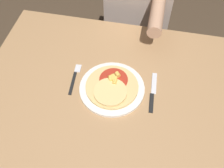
{
  "coord_description": "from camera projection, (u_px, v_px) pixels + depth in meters",
  "views": [
    {
      "loc": [
        0.17,
        -0.66,
        1.77
      ],
      "look_at": [
        0.03,
        0.01,
        0.81
      ],
      "focal_mm": 42.0,
      "sensor_mm": 36.0,
      "label": 1
    }
  ],
  "objects": [
    {
      "name": "ground_plane",
      "position": [
        107.0,
        152.0,
        1.83
      ],
      "size": [
        8.0,
        8.0,
        0.0
      ],
      "primitive_type": "plane",
      "color": "#423323"
    },
    {
      "name": "dining_table",
      "position": [
        105.0,
        102.0,
        1.3
      ],
      "size": [
        1.18,
        0.91,
        0.77
      ],
      "color": "#9E754C",
      "rests_on": "ground_plane"
    },
    {
      "name": "plate",
      "position": [
        112.0,
        88.0,
        1.2
      ],
      "size": [
        0.3,
        0.3,
        0.01
      ],
      "color": "silver",
      "rests_on": "dining_table"
    },
    {
      "name": "pizza",
      "position": [
        112.0,
        87.0,
        1.18
      ],
      "size": [
        0.24,
        0.24,
        0.04
      ],
      "color": "tan",
      "rests_on": "plate"
    },
    {
      "name": "fork",
      "position": [
        75.0,
        77.0,
        1.24
      ],
      "size": [
        0.03,
        0.18,
        0.0
      ],
      "color": "black",
      "rests_on": "dining_table"
    },
    {
      "name": "knife",
      "position": [
        153.0,
        93.0,
        1.19
      ],
      "size": [
        0.03,
        0.22,
        0.0
      ],
      "color": "black",
      "rests_on": "dining_table"
    },
    {
      "name": "person_diner",
      "position": [
        139.0,
        9.0,
        1.62
      ],
      "size": [
        0.39,
        0.52,
        1.23
      ],
      "color": "#2D2D38",
      "rests_on": "ground_plane"
    }
  ]
}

